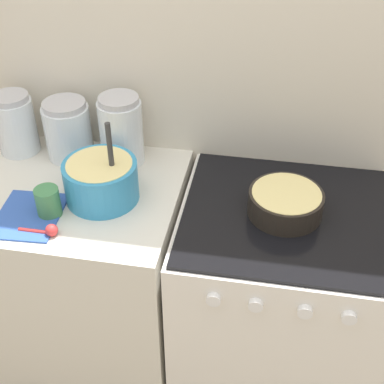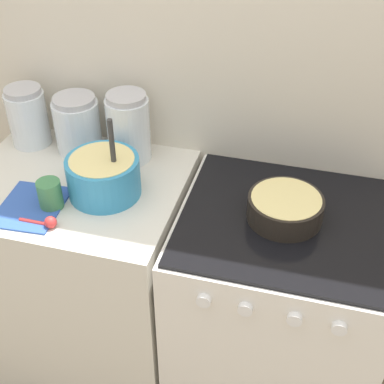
{
  "view_description": "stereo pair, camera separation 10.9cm",
  "coord_description": "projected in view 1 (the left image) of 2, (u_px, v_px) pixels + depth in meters",
  "views": [
    {
      "loc": [
        0.27,
        -0.97,
        1.9
      ],
      "look_at": [
        0.05,
        0.28,
        0.94
      ],
      "focal_mm": 50.0,
      "sensor_mm": 36.0,
      "label": 1
    },
    {
      "loc": [
        0.38,
        -0.94,
        1.9
      ],
      "look_at": [
        0.05,
        0.28,
        0.94
      ],
      "focal_mm": 50.0,
      "sensor_mm": 36.0,
      "label": 2
    }
  ],
  "objects": [
    {
      "name": "storage_jar_right",
      "position": [
        122.0,
        134.0,
        1.75
      ],
      "size": [
        0.14,
        0.14,
        0.24
      ],
      "color": "silver",
      "rests_on": "countertop_cabinet"
    },
    {
      "name": "baking_pan",
      "position": [
        285.0,
        202.0,
        1.56
      ],
      "size": [
        0.22,
        0.22,
        0.08
      ],
      "color": "black",
      "rests_on": "stove"
    },
    {
      "name": "storage_jar_left",
      "position": [
        16.0,
        127.0,
        1.81
      ],
      "size": [
        0.14,
        0.14,
        0.21
      ],
      "color": "silver",
      "rests_on": "countertop_cabinet"
    },
    {
      "name": "storage_jar_middle",
      "position": [
        68.0,
        133.0,
        1.79
      ],
      "size": [
        0.16,
        0.16,
        0.2
      ],
      "color": "silver",
      "rests_on": "countertop_cabinet"
    },
    {
      "name": "measuring_spoon",
      "position": [
        48.0,
        230.0,
        1.5
      ],
      "size": [
        0.12,
        0.04,
        0.04
      ],
      "color": "red",
      "rests_on": "countertop_cabinet"
    },
    {
      "name": "wall_back",
      "position": [
        195.0,
        65.0,
        1.7
      ],
      "size": [
        4.4,
        0.05,
        2.4
      ],
      "color": "beige",
      "rests_on": "ground_plane"
    },
    {
      "name": "stove",
      "position": [
        274.0,
        313.0,
        1.86
      ],
      "size": [
        0.64,
        0.6,
        0.89
      ],
      "color": "white",
      "rests_on": "ground_plane"
    },
    {
      "name": "tin_can",
      "position": [
        48.0,
        202.0,
        1.56
      ],
      "size": [
        0.07,
        0.07,
        0.09
      ],
      "color": "#3F7F4C",
      "rests_on": "countertop_cabinet"
    },
    {
      "name": "mixing_bowl",
      "position": [
        101.0,
        179.0,
        1.61
      ],
      "size": [
        0.22,
        0.22,
        0.27
      ],
      "color": "#338CBF",
      "rests_on": "countertop_cabinet"
    },
    {
      "name": "recipe_page",
      "position": [
        29.0,
        215.0,
        1.58
      ],
      "size": [
        0.2,
        0.23,
        0.01
      ],
      "color": "#3359B2",
      "rests_on": "countertop_cabinet"
    },
    {
      "name": "countertop_cabinet",
      "position": [
        85.0,
        287.0,
        1.95
      ],
      "size": [
        0.7,
        0.58,
        0.89
      ],
      "color": "silver",
      "rests_on": "ground_plane"
    }
  ]
}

